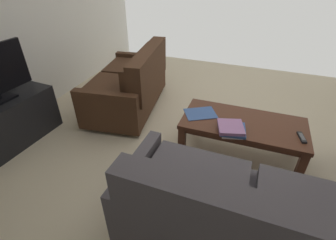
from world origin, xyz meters
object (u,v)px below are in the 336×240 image
tv_stand (8,122)px  loose_magazine (200,113)px  coffee_table (243,127)px  book_stack (231,129)px  loveseat_near (131,84)px  sofa_main (246,221)px  tv_remote (302,137)px

tv_stand → loose_magazine: tv_stand is taller
coffee_table → tv_stand: size_ratio=1.17×
coffee_table → book_stack: book_stack is taller
loose_magazine → tv_stand: bearing=-102.7°
tv_stand → loveseat_near: bearing=-128.9°
book_stack → loose_magazine: size_ratio=0.95×
tv_stand → book_stack: bearing=-169.9°
loveseat_near → loose_magazine: 1.22m
sofa_main → coffee_table: (0.14, -1.09, 0.01)m
sofa_main → tv_remote: 1.07m
loveseat_near → tv_stand: size_ratio=1.46×
tv_remote → loose_magazine: 0.98m
coffee_table → tv_remote: bearing=169.7°
sofa_main → loveseat_near: bearing=-43.9°
book_stack → loveseat_near: bearing=-27.4°
sofa_main → loveseat_near: loveseat_near is taller
loveseat_near → tv_stand: (0.95, 1.18, -0.09)m
tv_stand → loose_magazine: 2.15m
coffee_table → book_stack: 0.26m
tv_stand → book_stack: 2.44m
loveseat_near → loose_magazine: bearing=154.2°
sofa_main → book_stack: size_ratio=5.98×
tv_remote → loose_magazine: (0.97, -0.09, -0.01)m
tv_stand → book_stack: size_ratio=3.49×
book_stack → loose_magazine: 0.42m
book_stack → tv_remote: size_ratio=1.81×
tv_remote → loose_magazine: bearing=-5.5°
loveseat_near → coffee_table: size_ratio=1.25×
sofa_main → loveseat_near: 2.34m
book_stack → tv_remote: bearing=-168.4°
book_stack → tv_remote: book_stack is taller
sofa_main → tv_stand: bearing=-9.5°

